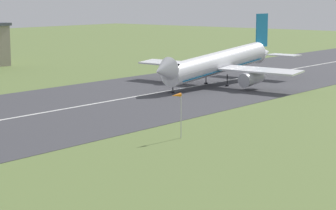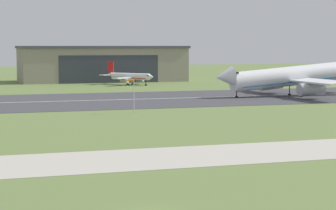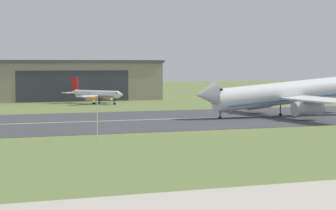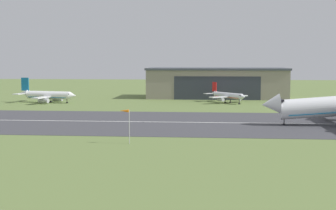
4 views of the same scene
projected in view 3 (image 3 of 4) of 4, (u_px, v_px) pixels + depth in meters
hangar_building at (65, 80)px, 223.00m from camera, size 62.41×26.84×13.46m
airplane_landing at (290, 94)px, 151.60m from camera, size 48.85×44.77×16.98m
airplane_parked_centre at (96, 94)px, 199.64m from camera, size 17.94×19.14×7.97m
windsock_pole at (91, 102)px, 104.00m from camera, size 2.10×0.82×7.02m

